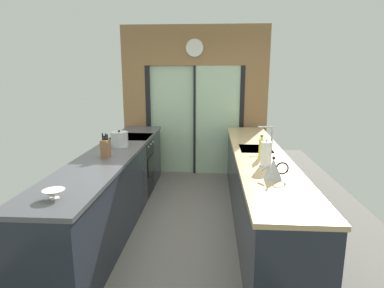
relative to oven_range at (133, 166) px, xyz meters
The scene contains 12 objects.
ground_plane 1.21m from the oven_range, 35.58° to the right, with size 5.04×7.60×0.02m, color slate.
back_wall_unit 1.81m from the oven_range, 51.68° to the left, with size 2.64×0.12×2.70m.
left_counter_run 1.12m from the oven_range, 90.08° to the right, with size 0.62×3.80×0.92m.
right_counter_run 2.05m from the oven_range, 27.56° to the right, with size 0.62×3.80×0.92m.
sink_faucet 2.19m from the oven_range, 19.58° to the right, with size 0.19×0.02×0.29m.
oven_range is the anchor object (origin of this frame).
mixing_bowl 2.56m from the oven_range, 89.58° to the right, with size 0.17×0.17×0.07m.
knife_block 1.38m from the oven_range, 89.16° to the right, with size 0.08×0.14×0.28m.
stock_pot 0.90m from the oven_range, 88.48° to the right, with size 0.23×0.23×0.22m.
kettle 2.69m from the oven_range, 46.85° to the right, with size 0.26×0.17×0.21m.
soap_bottle 2.22m from the oven_range, 32.83° to the right, with size 0.06×0.06×0.26m.
paper_towel_roll 2.41m from the oven_range, 39.80° to the right, with size 0.13×0.13×0.29m.
Camera 1 is at (0.33, -3.56, 1.88)m, focal length 30.34 mm.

